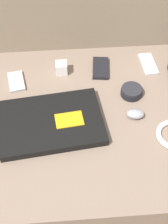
{
  "coord_description": "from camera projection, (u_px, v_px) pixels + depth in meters",
  "views": [
    {
      "loc": [
        -0.05,
        -0.66,
        0.94
      ],
      "look_at": [
        0.0,
        0.0,
        0.14
      ],
      "focal_mm": 50.0,
      "sensor_mm": 36.0,
      "label": 1
    }
  ],
  "objects": [
    {
      "name": "couch_seat",
      "position": [
        84.0,
        126.0,
        1.1
      ],
      "size": [
        1.06,
        0.71,
        0.12
      ],
      "color": "#7A6656",
      "rests_on": "ground_plane"
    },
    {
      "name": "phone_small",
      "position": [
        16.0,
        82.0,
        1.15
      ],
      "size": [
        0.07,
        0.11,
        0.01
      ],
      "rotation": [
        0.0,
        0.0,
        0.19
      ],
      "color": "#B7B7BC",
      "rests_on": "couch_seat"
    },
    {
      "name": "charger_brick",
      "position": [
        62.0,
        68.0,
        1.18
      ],
      "size": [
        0.04,
        0.04,
        0.05
      ],
      "color": "silver",
      "rests_on": "couch_seat"
    },
    {
      "name": "speaker_puck",
      "position": [
        132.0,
        92.0,
        1.11
      ],
      "size": [
        0.08,
        0.08,
        0.03
      ],
      "color": "black",
      "rests_on": "couch_seat"
    },
    {
      "name": "laptop",
      "position": [
        51.0,
        122.0,
        1.02
      ],
      "size": [
        0.36,
        0.27,
        0.03
      ],
      "rotation": [
        0.0,
        0.0,
        0.11
      ],
      "color": "black",
      "rests_on": "couch_seat"
    },
    {
      "name": "ground_plane",
      "position": [
        84.0,
        136.0,
        1.15
      ],
      "size": [
        8.0,
        8.0,
        0.0
      ],
      "primitive_type": "plane",
      "color": "#7A6651"
    },
    {
      "name": "computer_mouse",
      "position": [
        135.0,
        114.0,
        1.05
      ],
      "size": [
        0.06,
        0.05,
        0.03
      ],
      "rotation": [
        0.0,
        0.0,
        -0.14
      ],
      "color": "gray",
      "rests_on": "couch_seat"
    },
    {
      "name": "phone_black",
      "position": [
        148.0,
        64.0,
        1.22
      ],
      "size": [
        0.06,
        0.12,
        0.01
      ],
      "rotation": [
        0.0,
        0.0,
        0.06
      ],
      "color": "#B7B7BC",
      "rests_on": "couch_seat"
    },
    {
      "name": "phone_silver",
      "position": [
        101.0,
        68.0,
        1.2
      ],
      "size": [
        0.07,
        0.12,
        0.01
      ],
      "rotation": [
        0.0,
        0.0,
        -0.11
      ],
      "color": "black",
      "rests_on": "couch_seat"
    },
    {
      "name": "couch_backrest",
      "position": [
        75.0,
        10.0,
        1.26
      ],
      "size": [
        1.06,
        0.2,
        0.48
      ],
      "color": "#7F705B",
      "rests_on": "ground_plane"
    }
  ]
}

